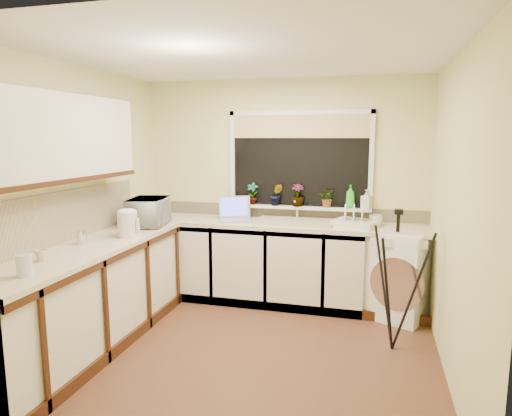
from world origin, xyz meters
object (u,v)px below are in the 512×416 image
(plant_b, at_px, (276,195))
(plant_c, at_px, (297,195))
(plant_a, at_px, (253,193))
(soap_bottle_green, at_px, (350,196))
(dish_rack, at_px, (356,223))
(laptop, at_px, (235,214))
(cup_back, at_px, (376,220))
(soap_bottle_clear, at_px, (366,199))
(washing_machine, at_px, (395,272))
(plant_d, at_px, (328,198))
(microwave, at_px, (149,212))
(steel_jar, at_px, (82,237))
(tripod, at_px, (395,281))
(cup_left, at_px, (41,256))
(kettle, at_px, (128,224))
(glass_jug, at_px, (24,265))

(plant_b, xyz_separation_m, plant_c, (0.24, 0.01, 0.00))
(plant_a, distance_m, soap_bottle_green, 1.09)
(dish_rack, xyz_separation_m, plant_a, (-1.17, 0.25, 0.24))
(laptop, bearing_deg, cup_back, -18.10)
(soap_bottle_clear, bearing_deg, soap_bottle_green, -176.67)
(washing_machine, bearing_deg, soap_bottle_clear, 163.07)
(plant_d, bearing_deg, plant_b, -176.53)
(dish_rack, xyz_separation_m, soap_bottle_green, (-0.07, 0.24, 0.25))
(washing_machine, distance_m, plant_c, 1.31)
(microwave, height_order, soap_bottle_green, soap_bottle_green)
(plant_a, bearing_deg, plant_d, 0.39)
(soap_bottle_green, distance_m, soap_bottle_clear, 0.17)
(laptop, relative_size, dish_rack, 1.04)
(plant_a, bearing_deg, steel_jar, -123.14)
(plant_d, bearing_deg, tripod, -57.55)
(plant_b, height_order, plant_d, plant_b)
(tripod, bearing_deg, plant_c, 128.01)
(microwave, distance_m, plant_d, 1.92)
(dish_rack, bearing_deg, plant_d, 162.19)
(washing_machine, relative_size, cup_back, 6.44)
(plant_a, relative_size, plant_d, 1.27)
(steel_jar, xyz_separation_m, plant_d, (1.93, 1.65, 0.19))
(cup_left, bearing_deg, washing_machine, 36.29)
(plant_b, bearing_deg, laptop, -155.67)
(cup_left, bearing_deg, microwave, 85.40)
(kettle, distance_m, steel_jar, 0.43)
(dish_rack, distance_m, cup_left, 2.94)
(microwave, relative_size, plant_b, 2.12)
(plant_a, bearing_deg, plant_b, -5.79)
(microwave, xyz_separation_m, plant_a, (0.92, 0.74, 0.13))
(plant_d, bearing_deg, soap_bottle_clear, -0.56)
(kettle, height_order, cup_left, kettle)
(microwave, distance_m, plant_c, 1.61)
(microwave, relative_size, plant_c, 2.06)
(dish_rack, height_order, cup_left, cup_left)
(soap_bottle_green, distance_m, cup_left, 3.06)
(plant_b, bearing_deg, glass_jug, -114.89)
(plant_d, height_order, soap_bottle_clear, soap_bottle_clear)
(glass_jug, bearing_deg, laptop, 72.31)
(washing_machine, xyz_separation_m, kettle, (-2.42, -1.02, 0.57))
(washing_machine, height_order, cup_left, cup_left)
(plant_b, height_order, soap_bottle_green, soap_bottle_green)
(glass_jug, height_order, plant_a, plant_a)
(laptop, distance_m, glass_jug, 2.42)
(plant_b, xyz_separation_m, cup_left, (-1.32, -2.16, -0.23))
(tripod, height_order, plant_c, plant_c)
(soap_bottle_green, bearing_deg, soap_bottle_clear, 3.33)
(tripod, height_order, microwave, tripod)
(dish_rack, relative_size, plant_d, 2.15)
(dish_rack, distance_m, plant_c, 0.73)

